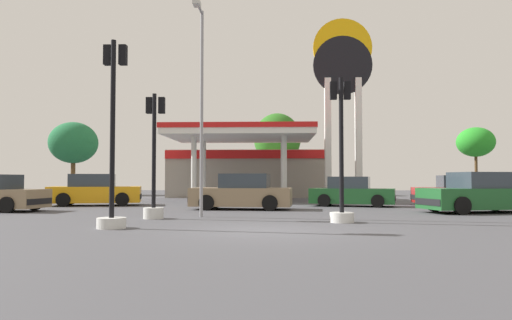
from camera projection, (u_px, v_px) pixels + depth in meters
ground_plane at (268, 231)px, 12.62m from camera, size 90.00×90.00×0.00m
gas_station at (247, 170)px, 36.76m from camera, size 11.63×14.39×4.60m
station_pole_sign at (343, 85)px, 31.52m from camera, size 3.89×0.56×12.01m
car_0 at (480, 194)px, 19.47m from camera, size 4.92×2.92×1.65m
car_1 at (352, 193)px, 24.01m from camera, size 4.46×2.75×1.49m
car_3 at (242, 193)px, 21.54m from camera, size 4.65×2.39×1.61m
car_4 at (458, 192)px, 24.34m from camera, size 4.49×2.28×1.56m
car_5 at (95, 191)px, 24.70m from camera, size 4.85×2.90×1.63m
traffic_signal_0 at (341, 173)px, 15.15m from camera, size 0.76×0.76×4.61m
traffic_signal_1 at (113, 164)px, 13.36m from camera, size 0.80×0.80×5.29m
traffic_signal_2 at (154, 176)px, 16.54m from camera, size 0.69×0.70×4.34m
tree_0 at (73, 143)px, 41.06m from camera, size 4.11×4.11×6.26m
tree_1 at (277, 139)px, 41.20m from camera, size 4.05×4.05×7.04m
tree_2 at (476, 142)px, 40.61m from camera, size 3.14×3.14×5.77m
corner_streetlamp at (201, 93)px, 17.23m from camera, size 0.24×1.48×7.54m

